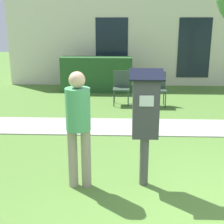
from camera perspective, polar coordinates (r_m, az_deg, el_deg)
ground_plane at (r=3.88m, az=17.03°, el=-18.60°), size 40.00×40.00×0.00m
sidewalk at (r=6.75m, az=10.33°, el=-2.75°), size 12.00×1.10×0.02m
building_facade at (r=11.05m, az=7.46°, el=13.11°), size 10.00×0.26×3.20m
parking_meter at (r=4.08m, az=6.15°, el=-0.34°), size 0.44×0.31×1.59m
person_standing at (r=4.06m, az=-6.18°, el=-1.73°), size 0.32×0.32×1.58m
outdoor_chair_left at (r=8.43m, az=1.71°, el=4.97°), size 0.44×0.44×0.90m
outdoor_chair_middle at (r=8.37m, az=8.31°, el=4.73°), size 0.44×0.44×0.90m
hedge_row at (r=10.04m, az=-2.82°, el=6.91°), size 2.24×0.60×1.10m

